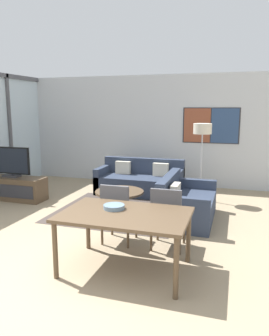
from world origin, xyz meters
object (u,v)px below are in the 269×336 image
sofa_main (140,182)px  fruit_bowl (114,206)px  dining_chair_left (118,210)px  dining_chair_centre (167,215)px  tv_console (12,188)px  coffee_table (120,196)px  television (11,162)px  sofa_side (184,205)px  floor_lamp (202,134)px  dining_table (125,219)px

sofa_main → fruit_bowl: size_ratio=7.29×
dining_chair_left → dining_chair_centre: (0.74, 0.01, 0.00)m
tv_console → coffee_table: size_ratio=1.60×
tv_console → fruit_bowl: 3.90m
tv_console → television: television is taller
sofa_main → sofa_side: (1.26, -1.53, -0.00)m
dining_chair_centre → floor_lamp: (0.17, 2.72, 0.92)m
tv_console → sofa_side: 3.79m
sofa_side → fruit_bowl: 2.10m
dining_table → floor_lamp: bearing=81.2°
dining_chair_left → floor_lamp: floor_lamp is taller
sofa_side → coffee_table: (-1.26, 0.10, 0.04)m
dining_table → dining_chair_centre: (0.37, 0.74, -0.15)m
dining_chair_left → dining_chair_centre: same height
tv_console → television: 0.57m
dining_chair_left → sofa_main: bearing=99.9°
sofa_main → coffee_table: (0.00, -1.43, 0.03)m
sofa_main → floor_lamp: bearing=-5.9°
television → dining_table: television is taller
sofa_side → dining_chair_left: (-0.76, -1.34, 0.24)m
coffee_table → floor_lamp: 2.21m
dining_chair_centre → floor_lamp: size_ratio=0.55×
sofa_main → fruit_bowl: bearing=-78.9°
dining_chair_left → fruit_bowl: dining_chair_left is taller
dining_table → dining_chair_left: (-0.37, 0.73, -0.15)m
fruit_bowl → floor_lamp: (0.72, 3.35, 0.67)m
television → floor_lamp: 4.15m
tv_console → dining_chair_centre: dining_chair_centre is taller
tv_console → dining_chair_left: bearing=-26.9°
sofa_side → dining_chair_left: 1.56m
coffee_table → dining_table: size_ratio=0.61×
sofa_main → dining_table: size_ratio=1.27×
dining_chair_left → coffee_table: bearing=109.1°
fruit_bowl → floor_lamp: floor_lamp is taller
television → floor_lamp: floor_lamp is taller
television → sofa_side: size_ratio=0.62×
tv_console → dining_chair_centre: size_ratio=1.65×
sofa_main → coffee_table: sofa_main is taller
dining_table → sofa_side: bearing=79.2°
television → coffee_table: size_ratio=1.00×
sofa_side → dining_table: (-0.39, -2.07, 0.39)m
television → coffee_table: television is taller
television → coffee_table: 2.58m
coffee_table → dining_chair_centre: (1.24, -1.43, 0.21)m
dining_chair_centre → fruit_bowl: size_ratio=3.37×
sofa_main → dining_chair_centre: 3.13m
sofa_main → dining_chair_left: size_ratio=2.16×
tv_console → dining_chair_centre: bearing=-22.0°
coffee_table → dining_table: 2.37m
sofa_side → dining_chair_left: size_ratio=1.67×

